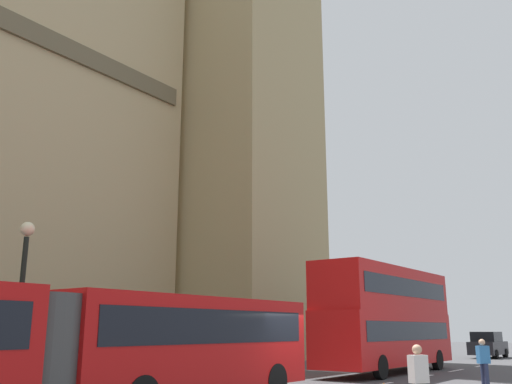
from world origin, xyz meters
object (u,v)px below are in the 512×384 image
Objects in this scene: articulated_bus at (30,342)px; double_decker_bus at (387,315)px; street_lamp at (21,294)px; pedestrian_near_cones at (419,380)px; traffic_cone_middle at (415,381)px; pedestrian_by_kerb at (484,362)px; sedan_lead at (488,345)px.

double_decker_bus is at bearing 0.01° from articulated_bus.
street_lamp reaches higher than articulated_bus.
street_lamp is (-16.56, 4.50, 0.35)m from double_decker_bus.
double_decker_bus is 15.02m from pedestrian_near_cones.
traffic_cone_middle is at bearing 21.81° from pedestrian_near_cones.
pedestrian_by_kerb is at bearing -22.19° from articulated_bus.
sedan_lead is 32.08m from pedestrian_near_cones.
pedestrian_by_kerb is (-23.00, -5.74, -0.00)m from sedan_lead.
sedan_lead is at bearing -7.34° from street_lamp.
traffic_cone_middle is 2.55m from pedestrian_by_kerb.
pedestrian_near_cones is at bearing -158.19° from traffic_cone_middle.
articulated_bus reaches higher than traffic_cone_middle.
traffic_cone_middle is (12.40, -3.76, -1.46)m from articulated_bus.
traffic_cone_middle is at bearing -150.16° from double_decker_bus.
sedan_lead is 23.71m from pedestrian_by_kerb.
pedestrian_near_cones is at bearing -154.13° from double_decker_bus.
articulated_bus is 31.91× the size of traffic_cone_middle.
double_decker_bus reaches higher than traffic_cone_middle.
traffic_cone_middle is at bearing -39.52° from street_lamp.
articulated_bus reaches higher than pedestrian_by_kerb.
pedestrian_by_kerb is at bearing 5.56° from pedestrian_near_cones.
street_lamp is at bearing 172.66° from sedan_lead.
traffic_cone_middle is (-6.55, -3.76, -2.43)m from double_decker_bus.
street_lamp is 3.12× the size of pedestrian_near_cones.
traffic_cone_middle is at bearing -171.17° from sedan_lead.
traffic_cone_middle is 0.11× the size of street_lamp.
articulated_bus is 15.07m from pedestrian_by_kerb.
articulated_bus is at bearing -117.88° from street_lamp.
double_decker_bus is 17.17m from street_lamp.
traffic_cone_middle is (-24.54, -3.81, -0.63)m from sedan_lead.
street_lamp reaches higher than double_decker_bus.
street_lamp is 11.65m from pedestrian_near_cones.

